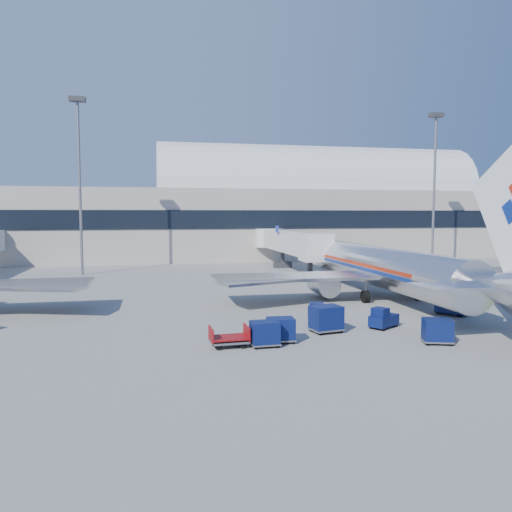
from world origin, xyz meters
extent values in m
plane|color=gray|center=(0.00, 0.00, 0.00)|extent=(260.00, 260.00, 0.00)
cube|color=#B2AA9E|center=(-25.00, 56.00, 6.00)|extent=(170.00, 28.00, 12.00)
cube|color=black|center=(-25.00, 42.05, 7.00)|extent=(170.00, 0.40, 3.00)
cylinder|color=silver|center=(20.00, 56.00, 12.00)|extent=(60.00, 18.00, 18.00)
cylinder|color=silver|center=(10.00, 6.00, 2.90)|extent=(3.80, 28.00, 3.80)
sphere|color=silver|center=(10.00, 20.00, 2.90)|extent=(3.72, 3.72, 3.72)
cone|color=silver|center=(10.00, -11.00, 3.30)|extent=(3.80, 6.00, 3.80)
cube|color=#A7240C|center=(10.00, 7.00, 3.15)|extent=(3.85, 20.16, 0.32)
cube|color=navy|center=(10.00, 7.00, 2.78)|extent=(3.85, 20.16, 0.32)
cube|color=silver|center=(10.00, -10.50, 3.50)|extent=(11.00, 3.00, 0.18)
cube|color=silver|center=(10.00, 5.00, 2.30)|extent=(32.00, 5.00, 0.28)
cylinder|color=#B7B7BC|center=(4.50, 6.50, 1.35)|extent=(2.10, 3.80, 2.10)
cylinder|color=#B7B7BC|center=(15.50, 6.50, 1.35)|extent=(2.10, 3.80, 2.10)
cylinder|color=black|center=(10.00, 17.00, 0.45)|extent=(0.40, 0.90, 0.90)
cube|color=silver|center=(7.60, 30.00, 4.00)|extent=(2.70, 24.00, 2.70)
cube|color=silver|center=(7.60, 17.80, 4.00)|extent=(3.40, 3.20, 3.20)
cylinder|color=silver|center=(7.60, 41.50, 4.00)|extent=(4.40, 4.40, 3.00)
cube|color=#2D2D30|center=(7.60, 20.00, 1.80)|extent=(0.50, 0.50, 3.00)
cube|color=#2D2D30|center=(7.60, 20.00, 0.45)|extent=(2.60, 1.00, 0.90)
cube|color=#2D2D30|center=(7.60, 33.00, 1.80)|extent=(0.50, 0.50, 3.00)
cube|color=#2D2D30|center=(7.60, 33.00, 0.45)|extent=(2.60, 1.00, 0.90)
cube|color=navy|center=(6.00, 30.00, 5.80)|extent=(0.12, 1.40, 0.90)
cylinder|color=slate|center=(-20.00, 30.00, 11.00)|extent=(0.36, 0.36, 22.00)
cube|color=#2D2D30|center=(-20.00, 30.00, 22.30)|extent=(2.00, 1.20, 0.60)
cylinder|color=slate|center=(30.00, 30.00, 11.00)|extent=(0.36, 0.36, 22.00)
cube|color=#2D2D30|center=(30.00, 30.00, 22.30)|extent=(2.00, 1.20, 0.60)
cube|color=#9E9E96|center=(18.00, 2.00, 0.45)|extent=(3.00, 0.55, 0.90)
cube|color=#091446|center=(4.52, -5.93, 0.54)|extent=(2.51, 2.18, 0.74)
cube|color=#091446|center=(4.11, -6.20, 1.13)|extent=(1.28, 1.30, 0.69)
cylinder|color=black|center=(4.94, -5.13, 0.27)|extent=(0.58, 0.48, 0.55)
cube|color=#091446|center=(11.76, -2.90, 0.56)|extent=(2.31, 2.58, 0.76)
cube|color=#091446|center=(11.47, -2.49, 1.17)|extent=(1.36, 1.34, 0.71)
cylinder|color=black|center=(12.61, -3.30, 0.28)|extent=(0.51, 0.59, 0.57)
cube|color=#091446|center=(0.56, -3.13, 0.55)|extent=(1.73, 2.53, 0.75)
cube|color=#091446|center=(0.42, -3.61, 1.16)|extent=(1.21, 1.14, 0.70)
cylinder|color=black|center=(0.34, -2.23, 0.28)|extent=(0.36, 0.60, 0.56)
cube|color=#091446|center=(0.15, -6.37, 1.01)|extent=(2.16, 1.83, 1.54)
cube|color=slate|center=(0.15, -6.37, 0.23)|extent=(2.28, 1.90, 0.11)
cylinder|color=black|center=(0.77, -5.65, 0.21)|extent=(0.45, 0.25, 0.43)
cube|color=#091446|center=(-3.47, -8.27, 0.86)|extent=(1.71, 1.38, 1.31)
cube|color=slate|center=(-3.47, -8.27, 0.20)|extent=(1.81, 1.43, 0.09)
cylinder|color=black|center=(-2.80, -7.81, 0.18)|extent=(0.37, 0.17, 0.36)
cube|color=#091446|center=(-4.65, -9.01, 0.86)|extent=(1.67, 1.32, 1.31)
cube|color=slate|center=(-4.65, -9.01, 0.20)|extent=(1.76, 1.37, 0.09)
cylinder|color=black|center=(-4.04, -8.50, 0.18)|extent=(0.37, 0.16, 0.36)
cube|color=#091446|center=(5.76, -10.53, 0.87)|extent=(1.94, 1.70, 1.32)
cube|color=slate|center=(5.76, -10.53, 0.20)|extent=(2.04, 1.77, 0.09)
cylinder|color=black|center=(6.52, -10.24, 0.18)|extent=(0.39, 0.25, 0.36)
cube|color=slate|center=(-6.74, -8.65, 0.36)|extent=(2.33, 1.65, 0.12)
cube|color=maroon|center=(-6.74, -8.65, 0.56)|extent=(2.34, 1.70, 0.08)
cylinder|color=black|center=(-6.05, -8.05, 0.21)|extent=(0.42, 0.18, 0.41)
camera|label=1|loc=(-11.13, -37.41, 7.87)|focal=35.00mm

